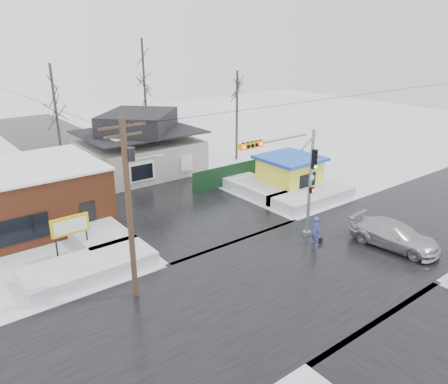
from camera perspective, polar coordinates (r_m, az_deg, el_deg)
ground at (r=24.65m, az=9.62°, el=-10.49°), size 120.00×120.00×0.00m
road_ns at (r=24.64m, az=9.62°, el=-10.47°), size 10.00×120.00×0.02m
road_ew at (r=24.64m, az=9.62°, el=-10.47°), size 120.00×10.00×0.02m
snowbank_nw at (r=25.23m, az=-17.17°, el=-9.35°), size 7.00×3.00×0.80m
snowbank_ne at (r=34.83m, az=11.40°, el=-0.55°), size 7.00×3.00×0.80m
snowbank_nside_w at (r=30.07m, az=-17.13°, el=-4.44°), size 3.00×8.00×0.80m
snowbank_nside_e at (r=36.78m, az=3.50°, el=0.94°), size 3.00×8.00×0.80m
traffic_signal at (r=26.30m, az=9.11°, el=2.38°), size 6.05×0.68×7.00m
utility_pole at (r=20.66m, az=-12.19°, el=-1.10°), size 3.15×0.44×9.00m
brick_building at (r=32.17m, az=-26.66°, el=-0.91°), size 12.20×8.20×4.12m
marquee_sign at (r=26.72m, az=-19.46°, el=-4.29°), size 2.20×0.21×2.55m
house at (r=41.48m, az=-10.94°, el=6.01°), size 10.40×8.40×5.76m
kiosk at (r=36.73m, az=8.54°, el=2.47°), size 4.60×4.60×2.88m
fence at (r=37.77m, az=0.95°, el=2.29°), size 8.00×0.12×1.80m
tree_far_left at (r=42.06m, az=-21.47°, el=12.61°), size 3.00×3.00×10.00m
tree_far_mid at (r=47.56m, az=-10.52°, el=16.25°), size 3.00×3.00×12.00m
tree_far_right at (r=44.41m, az=1.73°, el=13.23°), size 3.00×3.00×9.00m
pedestrian at (r=27.58m, az=11.89°, el=-5.01°), size 0.68×0.80×1.86m
car at (r=28.72m, az=21.35°, el=-5.30°), size 2.86×5.66×1.57m
shopping_bag at (r=28.17m, az=12.50°, el=-6.20°), size 0.29×0.15×0.35m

